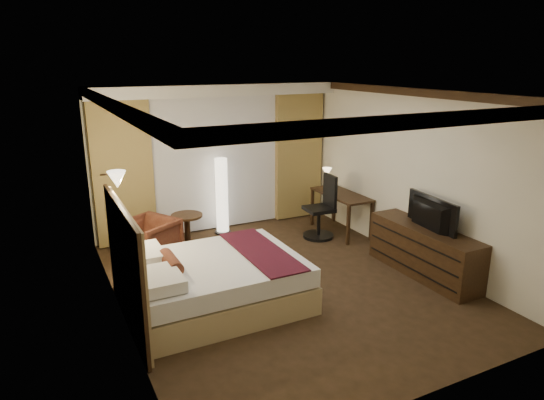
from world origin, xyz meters
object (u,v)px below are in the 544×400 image
side_table (187,231)px  desk (341,213)px  bed (216,282)px  television (426,208)px  office_chair (319,207)px  dresser (424,251)px  floor_lamp (222,196)px  armchair (149,239)px

side_table → desk: desk is taller
bed → television: 3.19m
office_chair → dresser: bearing=-70.5°
side_table → dresser: (2.82, -2.65, 0.08)m
bed → floor_lamp: floor_lamp is taller
bed → floor_lamp: (1.07, 2.54, 0.39)m
floor_lamp → desk: bearing=-25.6°
television → side_table: bearing=52.6°
side_table → floor_lamp: bearing=26.7°
bed → television: television is taller
floor_lamp → dresser: 3.67m
armchair → dresser: size_ratio=0.41×
floor_lamp → dresser: floor_lamp is taller
office_chair → bed: bearing=-144.5°
side_table → office_chair: office_chair is taller
television → desk: bearing=6.6°
television → office_chair: bearing=20.5°
office_chair → television: (0.53, -2.05, 0.47)m
desk → office_chair: (-0.51, -0.05, 0.20)m
armchair → floor_lamp: floor_lamp is taller
floor_lamp → dresser: bearing=-56.4°
side_table → office_chair: (2.26, -0.60, 0.28)m
dresser → floor_lamp: bearing=123.6°
side_table → armchair: bearing=-154.0°
armchair → bed: bearing=-16.1°
armchair → television: 4.25m
office_chair → television: size_ratio=1.10×
desk → floor_lamp: bearing=154.4°
desk → armchair: bearing=176.9°
bed → desk: desk is taller
armchair → television: (3.52, -2.29, 0.65)m
bed → dresser: bearing=-9.3°
dresser → armchair: bearing=147.3°
office_chair → floor_lamp: bearing=150.1°
desk → side_table: bearing=168.8°
armchair → dresser: (3.55, -2.29, -0.02)m
floor_lamp → office_chair: (1.47, -1.00, -0.14)m
armchair → desk: bearing=56.4°
office_chair → armchair: bearing=179.7°
bed → desk: (3.05, 1.59, 0.05)m
floor_lamp → television: 3.65m
bed → desk: size_ratio=1.69×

